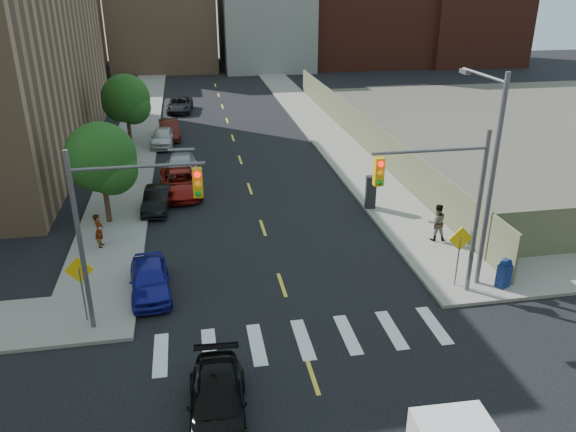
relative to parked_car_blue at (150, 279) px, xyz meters
name	(u,v)px	position (x,y,z in m)	size (l,w,h in m)	color
ground	(326,418)	(5.50, -8.30, -0.68)	(160.00, 160.00, 0.00)	black
sidewalk_nw	(142,115)	(-2.25, 33.20, -0.61)	(3.50, 73.00, 0.15)	gray
sidewalk_ne	(302,108)	(13.25, 33.20, -0.61)	(3.50, 73.00, 0.15)	gray
fence_north	(361,130)	(15.10, 19.70, 0.57)	(0.12, 44.00, 2.50)	#626949
gravel_lot	(558,128)	(33.50, 21.70, -0.65)	(36.00, 42.00, 0.06)	#595447
bg_bldg_west	(40,26)	(-16.50, 61.70, 5.32)	(14.00, 18.00, 12.00)	#592319
bg_bldg_midwest	(162,12)	(-0.50, 63.70, 6.82)	(14.00, 16.00, 15.00)	#8C6B4C
bg_bldg_center	(264,30)	(13.50, 61.70, 4.32)	(12.00, 16.00, 10.00)	gray
bg_bldg_east	(356,6)	(27.50, 63.70, 7.32)	(18.00, 18.00, 16.00)	#592319
signal_nw	(122,216)	(-0.48, -2.30, 3.85)	(4.59, 0.30, 7.00)	#59595E
signal_ne	(444,194)	(11.48, -2.30, 3.85)	(4.59, 0.30, 7.00)	#59595E
streetlight_ne	(488,167)	(13.70, -1.40, 4.54)	(0.25, 3.70, 9.00)	#59595E
warn_sign_nw	(80,277)	(-2.30, -1.80, 1.31)	(1.06, 0.06, 2.83)	#59595E
warn_sign_ne	(460,245)	(12.70, -1.80, 1.31)	(1.06, 0.06, 2.83)	#59595E
warn_sign_midwest	(117,165)	(-2.30, 11.70, 1.31)	(1.06, 0.06, 2.83)	#59595E
tree_west_near	(101,161)	(-2.50, 7.74, 2.80)	(3.66, 3.64, 5.52)	#332114
tree_west_far	(126,101)	(-2.50, 22.74, 2.80)	(3.66, 3.64, 5.52)	#332114
parked_car_blue	(150,279)	(0.00, 0.00, 0.00)	(1.61, 4.00, 1.36)	navy
parked_car_black	(157,199)	(0.00, 9.22, -0.05)	(1.34, 3.85, 1.27)	black
parked_car_red	(181,183)	(1.30, 11.59, 0.03)	(2.36, 5.11, 1.42)	maroon
parked_car_silver	(180,169)	(1.30, 14.02, 0.06)	(2.08, 5.11, 1.48)	#B6B9BE
parked_car_white	(163,137)	(0.00, 22.28, 0.03)	(1.68, 4.18, 1.42)	silver
parked_car_maroon	(169,130)	(0.44, 24.52, 0.04)	(1.52, 4.36, 1.44)	#43120D
parked_car_grey	(180,105)	(1.30, 34.19, -0.01)	(2.24, 4.86, 1.35)	black
black_sedan	(217,402)	(2.30, -7.73, -0.06)	(1.74, 4.27, 1.24)	black
mailbox	(504,273)	(14.61, -2.30, 0.10)	(0.65, 0.58, 1.30)	navy
payphone	(371,192)	(11.80, 7.08, 0.39)	(0.55, 0.45, 1.85)	black
pedestrian_west	(99,230)	(-2.55, 4.64, 0.31)	(0.62, 0.40, 1.69)	gray
pedestrian_east	(437,222)	(13.68, 2.46, 0.41)	(0.92, 0.72, 1.89)	gray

